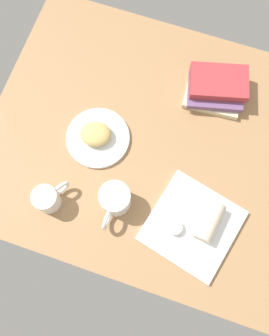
{
  "coord_description": "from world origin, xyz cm",
  "views": [
    {
      "loc": [
        6.89,
        -41.07,
        119.92
      ],
      "look_at": [
        -3.23,
        -11.17,
        7.0
      ],
      "focal_mm": 40.01,
      "sensor_mm": 36.0,
      "label": 1
    }
  ],
  "objects_px": {
    "book_stack": "(216,88)",
    "coffee_mug": "(48,198)",
    "scone_pastry": "(96,134)",
    "breakfast_wrap": "(209,222)",
    "sauce_cup": "(175,228)",
    "round_plate": "(98,138)",
    "second_mug": "(115,200)",
    "square_plate": "(192,225)"
  },
  "relations": [
    {
      "from": "breakfast_wrap",
      "to": "book_stack",
      "type": "relative_size",
      "value": 0.57
    },
    {
      "from": "coffee_mug",
      "to": "scone_pastry",
      "type": "bearing_deg",
      "value": 75.32
    },
    {
      "from": "scone_pastry",
      "to": "square_plate",
      "type": "distance_m",
      "value": 0.42
    },
    {
      "from": "sauce_cup",
      "to": "breakfast_wrap",
      "type": "distance_m",
      "value": 0.1
    },
    {
      "from": "square_plate",
      "to": "breakfast_wrap",
      "type": "xyz_separation_m",
      "value": [
        0.04,
        0.02,
        0.04
      ]
    },
    {
      "from": "square_plate",
      "to": "book_stack",
      "type": "xyz_separation_m",
      "value": [
        -0.06,
        0.45,
        0.03
      ]
    },
    {
      "from": "sauce_cup",
      "to": "coffee_mug",
      "type": "height_order",
      "value": "coffee_mug"
    },
    {
      "from": "book_stack",
      "to": "coffee_mug",
      "type": "relative_size",
      "value": 1.89
    },
    {
      "from": "square_plate",
      "to": "coffee_mug",
      "type": "height_order",
      "value": "coffee_mug"
    },
    {
      "from": "scone_pastry",
      "to": "sauce_cup",
      "type": "relative_size",
      "value": 2.2
    },
    {
      "from": "second_mug",
      "to": "sauce_cup",
      "type": "bearing_deg",
      "value": -5.29
    },
    {
      "from": "round_plate",
      "to": "sauce_cup",
      "type": "relative_size",
      "value": 4.6
    },
    {
      "from": "scone_pastry",
      "to": "sauce_cup",
      "type": "xyz_separation_m",
      "value": [
        0.33,
        -0.2,
        -0.01
      ]
    },
    {
      "from": "scone_pastry",
      "to": "breakfast_wrap",
      "type": "relative_size",
      "value": 0.83
    },
    {
      "from": "book_stack",
      "to": "coffee_mug",
      "type": "bearing_deg",
      "value": -126.52
    },
    {
      "from": "round_plate",
      "to": "sauce_cup",
      "type": "distance_m",
      "value": 0.38
    },
    {
      "from": "round_plate",
      "to": "sauce_cup",
      "type": "bearing_deg",
      "value": -32.1
    },
    {
      "from": "round_plate",
      "to": "square_plate",
      "type": "distance_m",
      "value": 0.41
    },
    {
      "from": "round_plate",
      "to": "second_mug",
      "type": "height_order",
      "value": "second_mug"
    },
    {
      "from": "square_plate",
      "to": "book_stack",
      "type": "bearing_deg",
      "value": 96.97
    },
    {
      "from": "scone_pastry",
      "to": "breakfast_wrap",
      "type": "xyz_separation_m",
      "value": [
        0.42,
        -0.16,
        0.01
      ]
    },
    {
      "from": "round_plate",
      "to": "second_mug",
      "type": "distance_m",
      "value": 0.23
    },
    {
      "from": "round_plate",
      "to": "book_stack",
      "type": "relative_size",
      "value": 0.98
    },
    {
      "from": "coffee_mug",
      "to": "square_plate",
      "type": "bearing_deg",
      "value": 8.65
    },
    {
      "from": "square_plate",
      "to": "book_stack",
      "type": "height_order",
      "value": "book_stack"
    },
    {
      "from": "sauce_cup",
      "to": "second_mug",
      "type": "distance_m",
      "value": 0.2
    },
    {
      "from": "square_plate",
      "to": "sauce_cup",
      "type": "distance_m",
      "value": 0.06
    },
    {
      "from": "scone_pastry",
      "to": "book_stack",
      "type": "xyz_separation_m",
      "value": [
        0.32,
        0.28,
        0.0
      ]
    },
    {
      "from": "scone_pastry",
      "to": "book_stack",
      "type": "bearing_deg",
      "value": 40.77
    },
    {
      "from": "round_plate",
      "to": "book_stack",
      "type": "bearing_deg",
      "value": 41.33
    },
    {
      "from": "round_plate",
      "to": "scone_pastry",
      "type": "height_order",
      "value": "scone_pastry"
    },
    {
      "from": "sauce_cup",
      "to": "round_plate",
      "type": "bearing_deg",
      "value": 147.9
    },
    {
      "from": "sauce_cup",
      "to": "book_stack",
      "type": "bearing_deg",
      "value": 90.57
    },
    {
      "from": "round_plate",
      "to": "breakfast_wrap",
      "type": "distance_m",
      "value": 0.44
    },
    {
      "from": "breakfast_wrap",
      "to": "second_mug",
      "type": "height_order",
      "value": "second_mug"
    },
    {
      "from": "breakfast_wrap",
      "to": "coffee_mug",
      "type": "distance_m",
      "value": 0.49
    },
    {
      "from": "scone_pastry",
      "to": "coffee_mug",
      "type": "distance_m",
      "value": 0.25
    },
    {
      "from": "book_stack",
      "to": "coffee_mug",
      "type": "distance_m",
      "value": 0.65
    },
    {
      "from": "scone_pastry",
      "to": "square_plate",
      "type": "xyz_separation_m",
      "value": [
        0.38,
        -0.18,
        -0.03
      ]
    },
    {
      "from": "breakfast_wrap",
      "to": "second_mug",
      "type": "distance_m",
      "value": 0.29
    },
    {
      "from": "breakfast_wrap",
      "to": "coffee_mug",
      "type": "bearing_deg",
      "value": 18.86
    },
    {
      "from": "coffee_mug",
      "to": "round_plate",
      "type": "bearing_deg",
      "value": 74.12
    }
  ]
}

